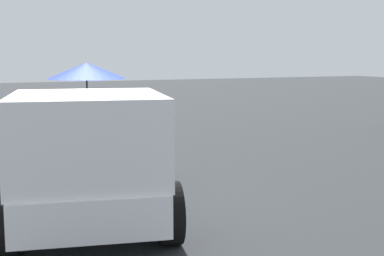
# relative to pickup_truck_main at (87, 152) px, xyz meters

# --- Properties ---
(ground_plane) EXTENTS (80.00, 80.00, 0.00)m
(ground_plane) POSITION_rel_pickup_truck_main_xyz_m (-0.40, 0.08, -0.98)
(ground_plane) COLOR #2D3033
(pickup_truck_main) EXTENTS (5.32, 3.05, 2.25)m
(pickup_truck_main) POSITION_rel_pickup_truck_main_xyz_m (0.00, 0.00, 0.00)
(pickup_truck_main) COLOR black
(pickup_truck_main) RESTS_ON ground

